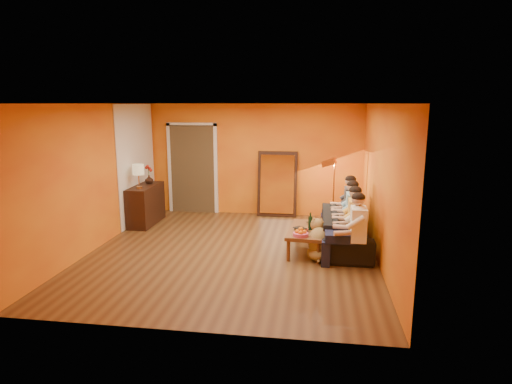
# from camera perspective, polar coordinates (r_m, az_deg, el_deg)

# --- Properties ---
(room_shell) EXTENTS (5.00, 5.50, 2.60)m
(room_shell) POSITION_cam_1_polar(r_m,az_deg,el_deg) (7.75, -2.70, 2.05)
(room_shell) COLOR brown
(room_shell) RESTS_ON ground
(white_accent) EXTENTS (0.02, 1.90, 2.58)m
(white_accent) POSITION_cam_1_polar(r_m,az_deg,el_deg) (9.80, -15.61, 3.67)
(white_accent) COLOR white
(white_accent) RESTS_ON wall_left
(doorway_recess) EXTENTS (1.06, 0.30, 2.10)m
(doorway_recess) POSITION_cam_1_polar(r_m,az_deg,el_deg) (10.50, -8.24, 3.12)
(doorway_recess) COLOR #3F2D19
(doorway_recess) RESTS_ON floor
(door_jamb_left) EXTENTS (0.08, 0.06, 2.20)m
(door_jamb_left) POSITION_cam_1_polar(r_m,az_deg,el_deg) (10.56, -11.40, 3.06)
(door_jamb_left) COLOR white
(door_jamb_left) RESTS_ON wall_back
(door_jamb_right) EXTENTS (0.08, 0.06, 2.20)m
(door_jamb_right) POSITION_cam_1_polar(r_m,az_deg,el_deg) (10.24, -5.37, 2.97)
(door_jamb_right) COLOR white
(door_jamb_right) RESTS_ON wall_back
(door_header) EXTENTS (1.22, 0.06, 0.08)m
(door_header) POSITION_cam_1_polar(r_m,az_deg,el_deg) (10.28, -8.61, 8.92)
(door_header) COLOR white
(door_header) RESTS_ON wall_back
(mirror_frame) EXTENTS (0.92, 0.27, 1.51)m
(mirror_frame) POSITION_cam_1_polar(r_m,az_deg,el_deg) (9.98, 2.86, 1.08)
(mirror_frame) COLOR black
(mirror_frame) RESTS_ON floor
(mirror_glass) EXTENTS (0.78, 0.21, 1.35)m
(mirror_glass) POSITION_cam_1_polar(r_m,az_deg,el_deg) (9.94, 2.84, 1.04)
(mirror_glass) COLOR white
(mirror_glass) RESTS_ON mirror_frame
(sideboard) EXTENTS (0.44, 1.18, 0.85)m
(sideboard) POSITION_cam_1_polar(r_m,az_deg,el_deg) (9.68, -14.47, -1.64)
(sideboard) COLOR black
(sideboard) RESTS_ON floor
(table_lamp) EXTENTS (0.24, 0.24, 0.51)m
(table_lamp) POSITION_cam_1_polar(r_m,az_deg,el_deg) (9.28, -15.38, 2.03)
(table_lamp) COLOR beige
(table_lamp) RESTS_ON sideboard
(sofa) EXTENTS (2.15, 0.84, 0.63)m
(sofa) POSITION_cam_1_polar(r_m,az_deg,el_deg) (8.10, 11.80, -4.94)
(sofa) COLOR black
(sofa) RESTS_ON floor
(coffee_table) EXTENTS (0.72, 1.27, 0.42)m
(coffee_table) POSITION_cam_1_polar(r_m,az_deg,el_deg) (7.73, 6.81, -6.38)
(coffee_table) COLOR brown
(coffee_table) RESTS_ON floor
(floor_lamp) EXTENTS (0.35, 0.30, 1.44)m
(floor_lamp) POSITION_cam_1_polar(r_m,az_deg,el_deg) (9.26, 10.31, -0.18)
(floor_lamp) COLOR #CB7F3B
(floor_lamp) RESTS_ON floor
(dog) EXTENTS (0.40, 0.61, 0.71)m
(dog) POSITION_cam_1_polar(r_m,az_deg,el_deg) (7.35, 8.39, -6.22)
(dog) COLOR #9E8147
(dog) RESTS_ON floor
(person_far_left) EXTENTS (0.70, 0.44, 1.22)m
(person_far_left) POSITION_cam_1_polar(r_m,az_deg,el_deg) (7.07, 13.45, -4.97)
(person_far_left) COLOR white
(person_far_left) RESTS_ON sofa
(person_mid_left) EXTENTS (0.70, 0.44, 1.22)m
(person_mid_left) POSITION_cam_1_polar(r_m,az_deg,el_deg) (7.59, 13.08, -3.78)
(person_mid_left) COLOR #EDB74F
(person_mid_left) RESTS_ON sofa
(person_mid_right) EXTENTS (0.70, 0.44, 1.22)m
(person_mid_right) POSITION_cam_1_polar(r_m,az_deg,el_deg) (8.12, 12.76, -2.75)
(person_mid_right) COLOR #95CBE6
(person_mid_right) RESTS_ON sofa
(person_far_right) EXTENTS (0.70, 0.44, 1.22)m
(person_far_right) POSITION_cam_1_polar(r_m,az_deg,el_deg) (8.66, 12.48, -1.85)
(person_far_right) COLOR #36353A
(person_far_right) RESTS_ON sofa
(fruit_bowl) EXTENTS (0.26, 0.26, 0.16)m
(fruit_bowl) POSITION_cam_1_polar(r_m,az_deg,el_deg) (7.21, 5.98, -5.27)
(fruit_bowl) COLOR #D34A79
(fruit_bowl) RESTS_ON coffee_table
(wine_bottle) EXTENTS (0.07, 0.07, 0.31)m
(wine_bottle) POSITION_cam_1_polar(r_m,az_deg,el_deg) (7.57, 7.25, -3.88)
(wine_bottle) COLOR black
(wine_bottle) RESTS_ON coffee_table
(tumbler) EXTENTS (0.11, 0.11, 0.08)m
(tumbler) POSITION_cam_1_polar(r_m,az_deg,el_deg) (7.77, 7.76, -4.37)
(tumbler) COLOR #B27F3F
(tumbler) RESTS_ON coffee_table
(laptop) EXTENTS (0.43, 0.39, 0.03)m
(laptop) POSITION_cam_1_polar(r_m,az_deg,el_deg) (8.00, 8.20, -4.11)
(laptop) COLOR black
(laptop) RESTS_ON coffee_table
(book_lower) EXTENTS (0.26, 0.29, 0.02)m
(book_lower) POSITION_cam_1_polar(r_m,az_deg,el_deg) (7.48, 5.43, -5.20)
(book_lower) COLOR black
(book_lower) RESTS_ON coffee_table
(book_mid) EXTENTS (0.22, 0.27, 0.02)m
(book_mid) POSITION_cam_1_polar(r_m,az_deg,el_deg) (7.48, 5.51, -5.03)
(book_mid) COLOR #B22114
(book_mid) RESTS_ON book_lower
(book_upper) EXTENTS (0.25, 0.26, 0.02)m
(book_upper) POSITION_cam_1_polar(r_m,az_deg,el_deg) (7.46, 5.43, -4.94)
(book_upper) COLOR black
(book_upper) RESTS_ON book_mid
(vase) EXTENTS (0.18, 0.18, 0.19)m
(vase) POSITION_cam_1_polar(r_m,az_deg,el_deg) (9.80, -14.07, 1.64)
(vase) COLOR black
(vase) RESTS_ON sideboard
(flowers) EXTENTS (0.17, 0.17, 0.42)m
(flowers) POSITION_cam_1_polar(r_m,az_deg,el_deg) (9.76, -14.14, 3.01)
(flowers) COLOR #B22114
(flowers) RESTS_ON vase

